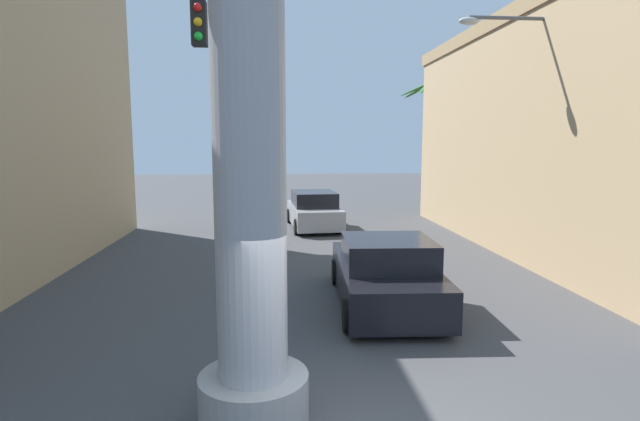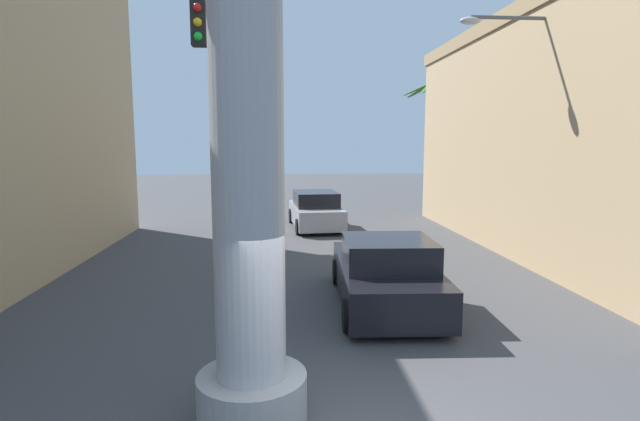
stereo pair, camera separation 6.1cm
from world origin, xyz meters
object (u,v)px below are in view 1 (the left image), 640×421
object	(u,v)px
car_far	(314,211)
palm_tree_far_right	(432,123)
neon_sign_pole	(247,6)
car_lead	(385,274)
street_lamp	(539,117)
traffic_light_mast	(6,98)

from	to	relation	value
car_far	palm_tree_far_right	xyz separation A→B (m)	(6.52, 4.73, 3.91)
neon_sign_pole	car_lead	world-z (taller)	neon_sign_pole
neon_sign_pole	street_lamp	bearing A→B (deg)	44.17
street_lamp	palm_tree_far_right	xyz separation A→B (m)	(0.89, 12.40, 0.33)
street_lamp	car_far	bearing A→B (deg)	126.30
street_lamp	palm_tree_far_right	bearing A→B (deg)	85.90
street_lamp	palm_tree_far_right	distance (m)	12.43
neon_sign_pole	palm_tree_far_right	world-z (taller)	neon_sign_pole
neon_sign_pole	traffic_light_mast	size ratio (longest dim) A/B	1.89
traffic_light_mast	car_lead	size ratio (longest dim) A/B	1.27
street_lamp	car_lead	xyz separation A→B (m)	(-4.83, -2.70, -3.62)
street_lamp	traffic_light_mast	size ratio (longest dim) A/B	1.16
neon_sign_pole	car_far	world-z (taller)	neon_sign_pole
car_lead	traffic_light_mast	bearing A→B (deg)	-162.24
car_far	traffic_light_mast	bearing A→B (deg)	-115.08
neon_sign_pole	car_far	xyz separation A→B (m)	(1.90, 14.98, -4.41)
neon_sign_pole	car_lead	size ratio (longest dim) A/B	2.40
car_lead	street_lamp	bearing A→B (deg)	29.18
street_lamp	car_lead	bearing A→B (deg)	-150.82
neon_sign_pole	car_far	bearing A→B (deg)	82.78
car_far	car_lead	bearing A→B (deg)	-85.57
car_lead	palm_tree_far_right	size ratio (longest dim) A/B	0.70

